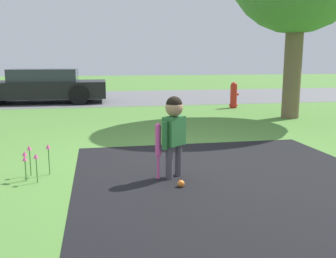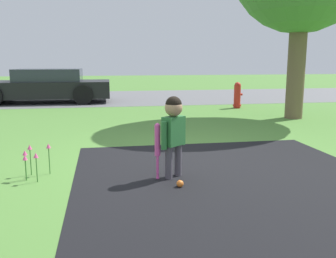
% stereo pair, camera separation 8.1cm
% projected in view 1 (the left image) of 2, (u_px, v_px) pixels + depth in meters
% --- Properties ---
extents(ground_plane, '(60.00, 60.00, 0.00)m').
position_uv_depth(ground_plane, '(185.00, 159.00, 5.61)').
color(ground_plane, '#518438').
extents(driveway_strip, '(3.88, 7.00, 0.01)m').
position_uv_depth(driveway_strip, '(291.00, 231.00, 3.26)').
color(driveway_strip, black).
rests_on(driveway_strip, ground).
extents(street_strip, '(40.00, 6.00, 0.01)m').
position_uv_depth(street_strip, '(129.00, 97.00, 14.83)').
color(street_strip, slate).
rests_on(street_strip, ground).
extents(child, '(0.35, 0.30, 1.03)m').
position_uv_depth(child, '(174.00, 125.00, 4.64)').
color(child, '#4C4751').
rests_on(child, ground).
extents(baseball_bat, '(0.07, 0.07, 0.71)m').
position_uv_depth(baseball_bat, '(158.00, 143.00, 4.60)').
color(baseball_bat, '#E54CA5').
rests_on(baseball_bat, ground).
extents(sports_ball, '(0.09, 0.09, 0.09)m').
position_uv_depth(sports_ball, '(181.00, 184.00, 4.38)').
color(sports_ball, orange).
rests_on(sports_ball, ground).
extents(fire_hydrant, '(0.29, 0.26, 0.79)m').
position_uv_depth(fire_hydrant, '(234.00, 95.00, 11.51)').
color(fire_hydrant, red).
rests_on(fire_hydrant, ground).
extents(parked_car, '(4.60, 2.02, 1.16)m').
position_uv_depth(parked_car, '(40.00, 86.00, 12.87)').
color(parked_car, black).
rests_on(parked_car, ground).
extents(flower_bed, '(0.32, 0.37, 0.41)m').
position_uv_depth(flower_bed, '(33.00, 155.00, 4.65)').
color(flower_bed, '#38702D').
rests_on(flower_bed, ground).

